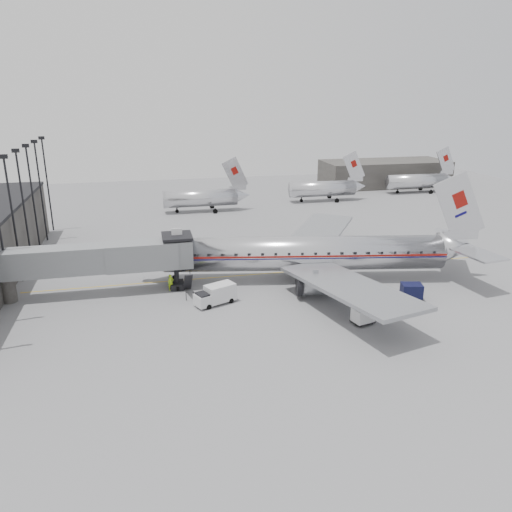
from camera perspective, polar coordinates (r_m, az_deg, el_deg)
The scene contains 13 objects.
ground at distance 57.40m, azimuth 0.59°, elevation -4.20°, with size 160.00×160.00×0.00m, color slate.
hangar at distance 126.85m, azimuth 14.45°, elevation 9.16°, with size 30.00×12.00×6.00m, color #383533.
apron_line at distance 63.50m, azimuth 1.98°, elevation -1.94°, with size 0.15×60.00×0.01m, color gold.
jet_bridge at distance 58.21m, azimuth -16.43°, elevation -0.26°, with size 21.00×6.20×7.10m.
floodlight_masts at distance 67.73m, azimuth -25.54°, elevation 4.93°, with size 0.90×42.25×15.25m.
distant_aircraft_near at distance 96.11m, azimuth -6.27°, elevation 6.67°, with size 16.39×3.20×10.26m.
distant_aircraft_mid at distance 105.94m, azimuth 7.69°, elevation 7.70°, with size 16.39×3.20×10.26m.
distant_aircraft_far at distance 119.78m, azimuth 17.97°, elevation 8.21°, with size 16.39×3.20×10.26m.
airliner at distance 60.62m, azimuth 6.27°, elevation 0.30°, with size 41.64×38.25×13.27m.
service_van at distance 54.19m, azimuth -4.65°, elevation -4.39°, with size 4.81×3.38×2.12m.
baggage_cart_navy at distance 57.85m, azimuth 17.34°, elevation -3.86°, with size 2.67×2.27×1.81m.
baggage_cart_white at distance 50.86m, azimuth 12.11°, elevation -6.67°, with size 2.37×2.02×1.61m.
ramp_worker at distance 58.53m, azimuth -9.71°, elevation -3.00°, with size 0.70×0.46×1.93m, color #A6DD1A.
Camera 1 is at (-12.27, -51.57, 22.01)m, focal length 35.00 mm.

